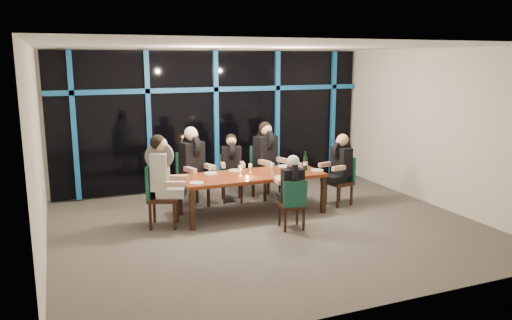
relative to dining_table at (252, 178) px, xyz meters
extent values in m
plane|color=#5D5652|center=(0.00, -0.80, -0.68)|extent=(7.00, 7.00, 0.00)
cube|color=silver|center=(0.00, 2.20, 0.82)|extent=(7.00, 0.04, 3.00)
cube|color=silver|center=(0.00, -3.80, 0.82)|extent=(7.00, 0.04, 3.00)
cube|color=silver|center=(-3.50, -0.80, 0.82)|extent=(0.04, 6.00, 3.00)
cube|color=silver|center=(3.50, -0.80, 0.82)|extent=(0.04, 6.00, 3.00)
cube|color=white|center=(0.00, -0.80, 2.32)|extent=(7.00, 6.00, 0.04)
cube|color=black|center=(0.00, 2.14, 0.82)|extent=(6.86, 0.04, 2.94)
cube|color=#1459A2|center=(-2.90, 2.09, 0.82)|extent=(0.10, 0.10, 2.94)
cube|color=#1459A2|center=(-1.45, 2.09, 0.82)|extent=(0.10, 0.10, 2.94)
cube|color=#1459A2|center=(0.00, 2.09, 0.82)|extent=(0.10, 0.10, 2.94)
cube|color=#1459A2|center=(1.45, 2.09, 0.82)|extent=(0.10, 0.10, 2.94)
cube|color=#1459A2|center=(2.90, 2.09, 0.82)|extent=(0.10, 0.10, 2.94)
cube|color=#1459A2|center=(0.00, 2.09, 1.48)|extent=(6.86, 0.10, 0.10)
cube|color=#FF2D14|center=(1.10, 2.45, 1.47)|extent=(0.60, 0.05, 0.35)
cube|color=brown|center=(0.00, 0.00, 0.04)|extent=(2.60, 1.00, 0.06)
cube|color=black|center=(-1.24, -0.44, -0.34)|extent=(0.08, 0.08, 0.69)
cube|color=black|center=(1.24, -0.44, -0.34)|extent=(0.08, 0.08, 0.69)
cube|color=black|center=(-1.24, 0.44, -0.34)|extent=(0.08, 0.08, 0.69)
cube|color=black|center=(1.24, 0.44, -0.34)|extent=(0.08, 0.08, 0.69)
cube|color=black|center=(-0.86, 0.85, -0.19)|extent=(0.62, 0.62, 0.07)
cube|color=#195240|center=(-0.93, 1.06, 0.10)|extent=(0.48, 0.21, 0.54)
cube|color=black|center=(-0.98, 0.60, -0.45)|extent=(0.05, 0.05, 0.46)
cube|color=black|center=(-0.61, 0.73, -0.45)|extent=(0.05, 0.05, 0.46)
cube|color=black|center=(-1.10, 0.97, -0.45)|extent=(0.05, 0.05, 0.46)
cube|color=black|center=(-0.73, 1.10, -0.45)|extent=(0.05, 0.05, 0.46)
cube|color=black|center=(-0.06, 0.93, -0.25)|extent=(0.51, 0.51, 0.06)
cube|color=#195240|center=(-0.02, 1.11, 0.00)|extent=(0.43, 0.14, 0.48)
cube|color=black|center=(-0.27, 0.80, -0.48)|extent=(0.05, 0.05, 0.40)
cube|color=black|center=(0.07, 0.72, -0.48)|extent=(0.05, 0.05, 0.40)
cube|color=black|center=(-0.19, 1.13, -0.48)|extent=(0.05, 0.05, 0.40)
cube|color=black|center=(0.14, 1.06, -0.48)|extent=(0.05, 0.05, 0.40)
cube|color=black|center=(0.69, 0.92, -0.19)|extent=(0.60, 0.60, 0.07)
cube|color=#195240|center=(0.64, 1.13, 0.11)|extent=(0.49, 0.17, 0.55)
cube|color=black|center=(0.55, 0.68, -0.45)|extent=(0.05, 0.05, 0.46)
cube|color=black|center=(0.93, 0.78, -0.45)|extent=(0.05, 0.05, 0.46)
cube|color=black|center=(0.45, 1.06, -0.45)|extent=(0.05, 0.05, 0.46)
cube|color=black|center=(0.83, 1.16, -0.45)|extent=(0.05, 0.05, 0.46)
cube|color=black|center=(-1.63, -0.08, -0.18)|extent=(0.64, 0.64, 0.07)
cube|color=#195240|center=(-1.84, 0.00, 0.12)|extent=(0.23, 0.49, 0.55)
cube|color=black|center=(-1.52, -0.34, -0.45)|extent=(0.06, 0.06, 0.47)
cube|color=black|center=(-1.38, 0.04, -0.45)|extent=(0.06, 0.06, 0.47)
cube|color=black|center=(-1.89, -0.20, -0.45)|extent=(0.06, 0.06, 0.47)
cube|color=black|center=(-1.75, 0.17, -0.45)|extent=(0.06, 0.06, 0.47)
cube|color=black|center=(1.79, -0.08, -0.24)|extent=(0.51, 0.51, 0.06)
cube|color=#195240|center=(1.98, -0.05, 0.02)|extent=(0.13, 0.44, 0.49)
cube|color=black|center=(1.58, 0.06, -0.48)|extent=(0.05, 0.05, 0.41)
cube|color=black|center=(1.65, -0.29, -0.48)|extent=(0.05, 0.05, 0.41)
cube|color=black|center=(1.93, 0.12, -0.48)|extent=(0.05, 0.05, 0.41)
cube|color=black|center=(1.99, -0.22, -0.48)|extent=(0.05, 0.05, 0.41)
cube|color=black|center=(0.32, -0.99, -0.28)|extent=(0.45, 0.45, 0.05)
cube|color=#195240|center=(0.30, -1.16, -0.04)|extent=(0.40, 0.09, 0.44)
cube|color=black|center=(0.50, -0.85, -0.50)|extent=(0.04, 0.04, 0.37)
cube|color=black|center=(0.18, -0.81, -0.50)|extent=(0.04, 0.04, 0.37)
cube|color=black|center=(0.46, -1.17, -0.50)|extent=(0.04, 0.04, 0.37)
cube|color=black|center=(0.14, -1.13, -0.50)|extent=(0.04, 0.04, 0.37)
cube|color=black|center=(-0.82, 0.73, -0.08)|extent=(0.52, 0.56, 0.15)
cube|color=black|center=(-0.87, 0.89, 0.27)|extent=(0.49, 0.39, 0.61)
cylinder|color=black|center=(-0.87, 0.89, 0.51)|extent=(0.25, 0.47, 0.46)
sphere|color=tan|center=(-0.86, 0.87, 0.71)|extent=(0.23, 0.23, 0.23)
sphere|color=silver|center=(-0.88, 0.91, 0.74)|extent=(0.25, 0.25, 0.25)
cube|color=tan|center=(-0.99, 0.58, 0.11)|extent=(0.19, 0.34, 0.09)
cube|color=tan|center=(-0.58, 0.71, 0.11)|extent=(0.19, 0.34, 0.09)
cube|color=black|center=(-0.09, 0.82, -0.16)|extent=(0.42, 0.47, 0.13)
cube|color=black|center=(-0.05, 0.97, 0.16)|extent=(0.42, 0.31, 0.53)
cylinder|color=black|center=(-0.05, 0.97, 0.36)|extent=(0.18, 0.41, 0.40)
sphere|color=tan|center=(-0.06, 0.95, 0.54)|extent=(0.20, 0.20, 0.20)
sphere|color=black|center=(-0.05, 0.98, 0.56)|extent=(0.22, 0.22, 0.22)
cube|color=tan|center=(-0.29, 0.79, 0.11)|extent=(0.14, 0.30, 0.08)
cube|color=tan|center=(0.08, 0.70, 0.11)|extent=(0.14, 0.30, 0.08)
cube|color=black|center=(0.72, 0.79, -0.08)|extent=(0.50, 0.54, 0.15)
cube|color=black|center=(0.68, 0.96, 0.28)|extent=(0.49, 0.36, 0.61)
cylinder|color=black|center=(0.68, 0.96, 0.52)|extent=(0.22, 0.47, 0.46)
sphere|color=tan|center=(0.69, 0.94, 0.72)|extent=(0.23, 0.23, 0.23)
sphere|color=black|center=(0.68, 0.98, 0.76)|extent=(0.25, 0.25, 0.25)
cube|color=tan|center=(0.53, 0.65, 0.11)|extent=(0.17, 0.34, 0.09)
cube|color=tan|center=(0.96, 0.76, 0.11)|extent=(0.17, 0.34, 0.09)
cube|color=black|center=(-1.51, -0.13, -0.07)|extent=(0.58, 0.54, 0.16)
cube|color=black|center=(-1.68, -0.07, 0.29)|extent=(0.40, 0.51, 0.62)
cylinder|color=black|center=(-1.68, -0.07, 0.54)|extent=(0.48, 0.27, 0.47)
sphere|color=tan|center=(-1.66, -0.07, 0.74)|extent=(0.23, 0.23, 0.23)
sphere|color=black|center=(-1.70, -0.06, 0.77)|extent=(0.26, 0.26, 0.26)
cube|color=tan|center=(-1.50, -0.37, 0.11)|extent=(0.34, 0.20, 0.09)
cube|color=tan|center=(-1.35, 0.05, 0.11)|extent=(0.34, 0.20, 0.09)
cube|color=black|center=(1.67, -0.11, -0.14)|extent=(0.47, 0.42, 0.14)
cube|color=black|center=(1.83, -0.08, 0.18)|extent=(0.30, 0.43, 0.55)
cylinder|color=black|center=(1.83, -0.08, 0.39)|extent=(0.42, 0.17, 0.41)
sphere|color=tan|center=(1.81, -0.08, 0.57)|extent=(0.21, 0.21, 0.21)
sphere|color=tan|center=(1.85, -0.07, 0.60)|extent=(0.22, 0.22, 0.22)
cube|color=tan|center=(1.56, 0.07, 0.11)|extent=(0.30, 0.13, 0.08)
cube|color=tan|center=(1.63, -0.31, 0.11)|extent=(0.30, 0.13, 0.08)
cube|color=black|center=(0.33, -0.88, -0.19)|extent=(0.36, 0.41, 0.12)
cube|color=black|center=(0.31, -1.02, 0.10)|extent=(0.38, 0.26, 0.50)
cylinder|color=black|center=(0.31, -1.02, 0.29)|extent=(0.13, 0.38, 0.37)
sphere|color=tan|center=(0.32, -1.01, 0.45)|extent=(0.19, 0.19, 0.19)
sphere|color=silver|center=(0.31, -1.04, 0.48)|extent=(0.20, 0.20, 0.20)
cube|color=tan|center=(0.52, -0.83, 0.10)|extent=(0.10, 0.27, 0.07)
cube|color=tan|center=(0.17, -0.79, 0.10)|extent=(0.10, 0.27, 0.07)
cylinder|color=white|center=(-0.68, 0.32, 0.08)|extent=(0.24, 0.24, 0.01)
cylinder|color=white|center=(-0.19, 0.38, 0.08)|extent=(0.24, 0.24, 0.01)
cylinder|color=white|center=(0.83, 0.38, 0.08)|extent=(0.24, 0.24, 0.01)
cylinder|color=white|center=(-1.11, -0.28, 0.08)|extent=(0.24, 0.24, 0.01)
cylinder|color=white|center=(1.24, -0.19, 0.08)|extent=(0.24, 0.24, 0.01)
cylinder|color=white|center=(0.39, -0.43, 0.08)|extent=(0.24, 0.24, 0.01)
cylinder|color=black|center=(1.05, -0.07, 0.20)|extent=(0.08, 0.08, 0.26)
cylinder|color=black|center=(1.05, -0.07, 0.38)|extent=(0.03, 0.03, 0.10)
cylinder|color=silver|center=(1.05, -0.07, 0.20)|extent=(0.08, 0.08, 0.07)
cylinder|color=white|center=(0.81, -0.26, 0.17)|extent=(0.11, 0.11, 0.19)
cylinder|color=white|center=(0.87, -0.26, 0.18)|extent=(0.02, 0.02, 0.14)
cylinder|color=#FCA34B|center=(-0.17, -0.20, 0.08)|extent=(0.05, 0.05, 0.03)
cylinder|color=silver|center=(-0.24, -0.05, 0.07)|extent=(0.07, 0.07, 0.01)
cylinder|color=silver|center=(-0.24, -0.05, 0.13)|extent=(0.01, 0.01, 0.11)
cylinder|color=silver|center=(-0.24, -0.05, 0.22)|extent=(0.07, 0.07, 0.08)
cylinder|color=silver|center=(0.01, 0.11, 0.07)|extent=(0.06, 0.06, 0.01)
cylinder|color=silver|center=(0.01, 0.11, 0.12)|extent=(0.01, 0.01, 0.10)
cylinder|color=silver|center=(0.01, 0.11, 0.20)|extent=(0.07, 0.07, 0.07)
cylinder|color=silver|center=(0.37, -0.08, 0.07)|extent=(0.07, 0.07, 0.01)
cylinder|color=silver|center=(0.37, -0.08, 0.13)|extent=(0.01, 0.01, 0.11)
cylinder|color=silver|center=(0.37, -0.08, 0.22)|extent=(0.07, 0.07, 0.08)
cylinder|color=silver|center=(-0.73, 0.19, 0.07)|extent=(0.06, 0.06, 0.01)
cylinder|color=silver|center=(-0.73, 0.19, 0.12)|extent=(0.01, 0.01, 0.10)
cylinder|color=silver|center=(-0.73, 0.19, 0.20)|extent=(0.07, 0.07, 0.07)
cylinder|color=silver|center=(0.94, 0.21, 0.07)|extent=(0.06, 0.06, 0.01)
cylinder|color=silver|center=(0.94, 0.21, 0.12)|extent=(0.01, 0.01, 0.09)
cylinder|color=silver|center=(0.94, 0.21, 0.20)|extent=(0.06, 0.06, 0.06)
camera|label=1|loc=(-3.25, -8.17, 2.12)|focal=35.00mm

